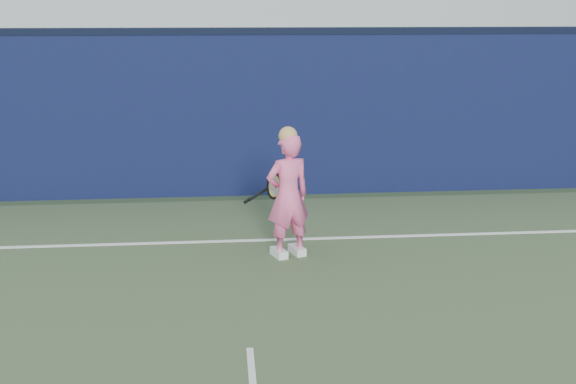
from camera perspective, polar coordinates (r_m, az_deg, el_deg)
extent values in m
cube|color=#0C1937|center=(11.41, -4.24, 6.03)|extent=(24.00, 0.40, 2.50)
cube|color=black|center=(11.29, -4.36, 12.57)|extent=(24.00, 0.42, 0.10)
imported|color=pink|center=(8.51, 0.00, -0.30)|extent=(0.63, 0.52, 1.49)
sphere|color=tan|center=(8.36, 0.00, 4.46)|extent=(0.22, 0.22, 0.22)
cube|color=white|center=(8.76, 0.71, -4.63)|extent=(0.21, 0.30, 0.10)
cube|color=white|center=(8.67, -0.72, -4.85)|extent=(0.21, 0.30, 0.10)
torus|color=black|center=(8.97, -1.10, 0.48)|extent=(0.25, 0.31, 0.34)
torus|color=gold|center=(8.97, -1.10, 0.48)|extent=(0.19, 0.25, 0.28)
cylinder|color=beige|center=(8.97, -1.10, 0.48)|extent=(0.19, 0.24, 0.28)
cylinder|color=black|center=(8.83, -2.40, -0.20)|extent=(0.25, 0.24, 0.11)
cylinder|color=black|center=(8.76, -3.15, -0.64)|extent=(0.13, 0.13, 0.07)
cube|color=white|center=(9.25, -3.79, -3.86)|extent=(11.00, 0.08, 0.01)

